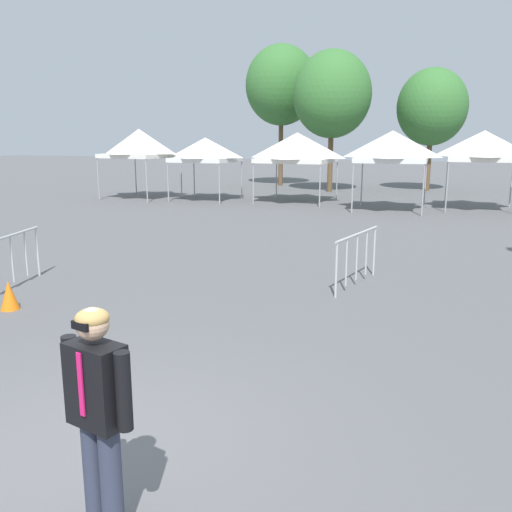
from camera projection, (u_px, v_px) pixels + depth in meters
The scene contains 13 objects.
ground_plane at pixel (102, 453), 5.12m from camera, with size 140.00×140.00×0.00m, color #5B5B5E.
canopy_tent_far_left at pixel (139, 143), 26.25m from camera, with size 3.21×3.21×3.33m.
canopy_tent_behind_right at pixel (205, 150), 25.45m from camera, with size 2.74×2.74×2.93m.
canopy_tent_behind_center at pixel (297, 148), 24.67m from camera, with size 3.25×3.25×3.15m.
canopy_tent_far_right at pixel (392, 147), 21.71m from camera, with size 2.91×2.91×3.20m.
canopy_tent_behind_left at pixel (484, 146), 21.98m from camera, with size 2.87×2.87×3.21m.
person_foreground at pixel (98, 409), 3.84m from camera, with size 0.64×0.32×1.78m.
tree_behind_tents_right at pixel (332, 94), 28.91m from camera, with size 4.18×4.18×7.48m.
tree_behind_tents_center at pixel (432, 107), 29.68m from camera, with size 3.78×3.78×6.65m.
tree_behind_tents_left at pixel (281, 85), 32.72m from camera, with size 4.32×4.32×8.40m.
crowd_barrier_near_person at pixel (11, 251), 10.59m from camera, with size 0.60×2.04×1.08m.
crowd_barrier_mid_lot at pixel (357, 249), 10.77m from camera, with size 0.45×2.07×1.08m.
traffic_cone_near_barrier at pixel (9, 295), 9.36m from camera, with size 0.32×0.32×0.51m, color orange.
Camera 1 is at (3.03, -3.77, 2.91)m, focal length 38.13 mm.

